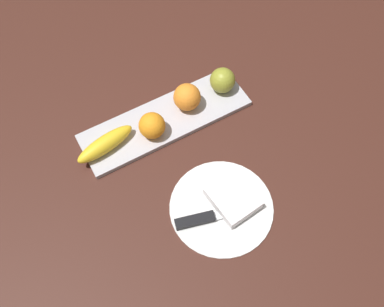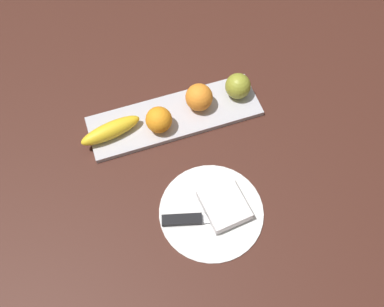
{
  "view_description": "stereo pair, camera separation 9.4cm",
  "coord_description": "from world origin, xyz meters",
  "px_view_note": "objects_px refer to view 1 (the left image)",
  "views": [
    {
      "loc": [
        -0.22,
        -0.57,
        0.93
      ],
      "look_at": [
        0.03,
        -0.14,
        0.04
      ],
      "focal_mm": 40.83,
      "sensor_mm": 36.0,
      "label": 1
    },
    {
      "loc": [
        -0.13,
        -0.61,
        0.93
      ],
      "look_at": [
        0.03,
        -0.14,
        0.04
      ],
      "focal_mm": 40.83,
      "sensor_mm": 36.0,
      "label": 2
    }
  ],
  "objects_px": {
    "orange_near_apple": "(152,126)",
    "orange_near_banana": "(187,97)",
    "dinner_plate": "(221,207)",
    "folded_napkin": "(233,198)",
    "fruit_tray": "(166,120)",
    "apple": "(222,80)",
    "banana": "(105,144)",
    "knife": "(202,219)"
  },
  "relations": [
    {
      "from": "knife",
      "to": "orange_near_apple",
      "type": "bearing_deg",
      "value": 103.56
    },
    {
      "from": "orange_near_apple",
      "to": "banana",
      "type": "bearing_deg",
      "value": 172.19
    },
    {
      "from": "apple",
      "to": "banana",
      "type": "xyz_separation_m",
      "value": [
        -0.34,
        -0.02,
        -0.01
      ]
    },
    {
      "from": "banana",
      "to": "orange_near_apple",
      "type": "height_order",
      "value": "orange_near_apple"
    },
    {
      "from": "orange_near_banana",
      "to": "folded_napkin",
      "type": "xyz_separation_m",
      "value": [
        -0.04,
        -0.28,
        -0.03
      ]
    },
    {
      "from": "apple",
      "to": "orange_near_banana",
      "type": "bearing_deg",
      "value": -178.5
    },
    {
      "from": "orange_near_banana",
      "to": "apple",
      "type": "bearing_deg",
      "value": 1.5
    },
    {
      "from": "orange_near_banana",
      "to": "dinner_plate",
      "type": "bearing_deg",
      "value": -103.63
    },
    {
      "from": "apple",
      "to": "orange_near_banana",
      "type": "xyz_separation_m",
      "value": [
        -0.11,
        -0.0,
        0.0
      ]
    },
    {
      "from": "orange_near_apple",
      "to": "orange_near_banana",
      "type": "xyz_separation_m",
      "value": [
        0.11,
        0.03,
        0.0
      ]
    },
    {
      "from": "dinner_plate",
      "to": "knife",
      "type": "relative_size",
      "value": 1.33
    },
    {
      "from": "dinner_plate",
      "to": "folded_napkin",
      "type": "xyz_separation_m",
      "value": [
        0.03,
        0.0,
        0.02
      ]
    },
    {
      "from": "fruit_tray",
      "to": "folded_napkin",
      "type": "relative_size",
      "value": 4.12
    },
    {
      "from": "apple",
      "to": "folded_napkin",
      "type": "height_order",
      "value": "apple"
    },
    {
      "from": "apple",
      "to": "dinner_plate",
      "type": "height_order",
      "value": "apple"
    },
    {
      "from": "knife",
      "to": "fruit_tray",
      "type": "bearing_deg",
      "value": 94.23
    },
    {
      "from": "banana",
      "to": "orange_near_apple",
      "type": "bearing_deg",
      "value": 161.97
    },
    {
      "from": "orange_near_banana",
      "to": "knife",
      "type": "height_order",
      "value": "orange_near_banana"
    },
    {
      "from": "dinner_plate",
      "to": "banana",
      "type": "bearing_deg",
      "value": 121.82
    },
    {
      "from": "banana",
      "to": "orange_near_banana",
      "type": "relative_size",
      "value": 2.21
    },
    {
      "from": "apple",
      "to": "folded_napkin",
      "type": "xyz_separation_m",
      "value": [
        -0.14,
        -0.28,
        -0.03
      ]
    },
    {
      "from": "folded_napkin",
      "to": "knife",
      "type": "distance_m",
      "value": 0.09
    },
    {
      "from": "dinner_plate",
      "to": "apple",
      "type": "bearing_deg",
      "value": 58.44
    },
    {
      "from": "fruit_tray",
      "to": "orange_near_apple",
      "type": "distance_m",
      "value": 0.07
    },
    {
      "from": "orange_near_apple",
      "to": "knife",
      "type": "distance_m",
      "value": 0.26
    },
    {
      "from": "dinner_plate",
      "to": "folded_napkin",
      "type": "distance_m",
      "value": 0.03
    },
    {
      "from": "apple",
      "to": "orange_near_apple",
      "type": "xyz_separation_m",
      "value": [
        -0.22,
        -0.03,
        -0.0
      ]
    },
    {
      "from": "orange_near_apple",
      "to": "orange_near_banana",
      "type": "bearing_deg",
      "value": 15.13
    },
    {
      "from": "apple",
      "to": "banana",
      "type": "height_order",
      "value": "apple"
    },
    {
      "from": "apple",
      "to": "banana",
      "type": "bearing_deg",
      "value": -177.04
    },
    {
      "from": "apple",
      "to": "banana",
      "type": "relative_size",
      "value": 0.43
    },
    {
      "from": "fruit_tray",
      "to": "folded_napkin",
      "type": "xyz_separation_m",
      "value": [
        0.03,
        -0.27,
        0.01
      ]
    },
    {
      "from": "orange_near_apple",
      "to": "dinner_plate",
      "type": "height_order",
      "value": "orange_near_apple"
    },
    {
      "from": "orange_near_apple",
      "to": "folded_napkin",
      "type": "distance_m",
      "value": 0.26
    },
    {
      "from": "fruit_tray",
      "to": "orange_near_banana",
      "type": "height_order",
      "value": "orange_near_banana"
    },
    {
      "from": "dinner_plate",
      "to": "folded_napkin",
      "type": "height_order",
      "value": "folded_napkin"
    },
    {
      "from": "orange_near_banana",
      "to": "knife",
      "type": "distance_m",
      "value": 0.31
    },
    {
      "from": "knife",
      "to": "apple",
      "type": "bearing_deg",
      "value": 67.02
    },
    {
      "from": "orange_near_apple",
      "to": "orange_near_banana",
      "type": "distance_m",
      "value": 0.12
    },
    {
      "from": "banana",
      "to": "dinner_plate",
      "type": "bearing_deg",
      "value": 111.6
    },
    {
      "from": "apple",
      "to": "orange_near_banana",
      "type": "relative_size",
      "value": 0.95
    },
    {
      "from": "orange_near_banana",
      "to": "orange_near_apple",
      "type": "bearing_deg",
      "value": -164.87
    }
  ]
}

